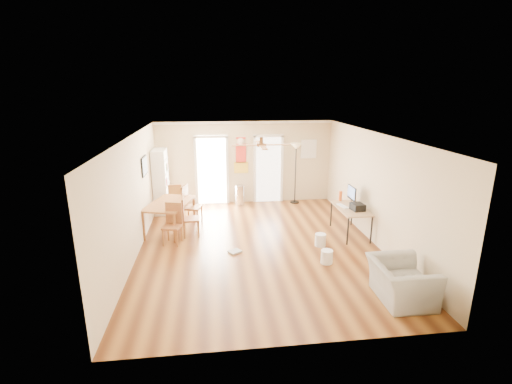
{
  "coord_description": "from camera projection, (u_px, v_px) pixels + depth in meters",
  "views": [
    {
      "loc": [
        -1.04,
        -7.89,
        3.58
      ],
      "look_at": [
        0.0,
        0.6,
        1.15
      ],
      "focal_mm": 25.76,
      "sensor_mm": 36.0,
      "label": 1
    }
  ],
  "objects": [
    {
      "name": "computer_desk",
      "position": [
        350.0,
        221.0,
        9.24
      ],
      "size": [
        0.66,
        1.32,
        0.71
      ],
      "primitive_type": null,
      "color": "tan",
      "rests_on": "floor"
    },
    {
      "name": "wall_front",
      "position": [
        293.0,
        264.0,
        4.94
      ],
      "size": [
        5.5,
        0.04,
        2.6
      ],
      "primitive_type": null,
      "color": "beige",
      "rests_on": "floor"
    },
    {
      "name": "orange_bottle",
      "position": [
        340.0,
        196.0,
        9.67
      ],
      "size": [
        0.09,
        0.09,
        0.26
      ],
      "primitive_type": "cylinder",
      "rotation": [
        0.0,
        0.0,
        -0.0
      ],
      "color": "#DF5213",
      "rests_on": "computer_desk"
    },
    {
      "name": "floor_cloth",
      "position": [
        235.0,
        252.0,
        8.29
      ],
      "size": [
        0.34,
        0.32,
        0.04
      ],
      "primitive_type": "cube",
      "rotation": [
        0.0,
        0.0,
        0.55
      ],
      "color": "#A9A8A3",
      "rests_on": "floor"
    },
    {
      "name": "armchair",
      "position": [
        401.0,
        282.0,
        6.36
      ],
      "size": [
        0.96,
        1.09,
        0.7
      ],
      "primitive_type": "imported",
      "rotation": [
        0.0,
        0.0,
        1.55
      ],
      "color": "#9D9E99",
      "rests_on": "floor"
    },
    {
      "name": "printer",
      "position": [
        358.0,
        207.0,
        8.93
      ],
      "size": [
        0.31,
        0.36,
        0.17
      ],
      "primitive_type": "cube",
      "rotation": [
        0.0,
        0.0,
        0.12
      ],
      "color": "black",
      "rests_on": "computer_desk"
    },
    {
      "name": "bathroom_doorway",
      "position": [
        268.0,
        170.0,
        11.77
      ],
      "size": [
        0.8,
        0.1,
        2.1
      ],
      "primitive_type": null,
      "color": "white",
      "rests_on": "wall_back"
    },
    {
      "name": "kitchen_doorway",
      "position": [
        212.0,
        171.0,
        11.55
      ],
      "size": [
        0.9,
        0.1,
        2.1
      ],
      "primitive_type": null,
      "color": "white",
      "rests_on": "wall_back"
    },
    {
      "name": "keyboard",
      "position": [
        343.0,
        206.0,
        9.26
      ],
      "size": [
        0.21,
        0.42,
        0.02
      ],
      "primitive_type": "cube",
      "rotation": [
        0.0,
        0.0,
        0.2
      ],
      "color": "white",
      "rests_on": "computer_desk"
    },
    {
      "name": "crown_molding",
      "position": [
        259.0,
        137.0,
        7.94
      ],
      "size": [
        5.5,
        7.0,
        0.08
      ],
      "primitive_type": null,
      "color": "white",
      "rests_on": "wall_back"
    },
    {
      "name": "dining_table",
      "position": [
        170.0,
        217.0,
        9.46
      ],
      "size": [
        1.32,
        1.72,
        0.76
      ],
      "primitive_type": null,
      "rotation": [
        0.0,
        0.0,
        -0.3
      ],
      "color": "#A86036",
      "rests_on": "floor"
    },
    {
      "name": "dining_chair_right_b",
      "position": [
        191.0,
        217.0,
        9.12
      ],
      "size": [
        0.43,
        0.43,
        0.99
      ],
      "primitive_type": null,
      "rotation": [
        0.0,
        0.0,
        1.62
      ],
      "color": "#9C5932",
      "rests_on": "floor"
    },
    {
      "name": "trash_can",
      "position": [
        240.0,
        195.0,
        11.59
      ],
      "size": [
        0.34,
        0.34,
        0.64
      ],
      "primitive_type": "cylinder",
      "rotation": [
        0.0,
        0.0,
        -0.16
      ],
      "color": "silver",
      "rests_on": "floor"
    },
    {
      "name": "wall_right",
      "position": [
        375.0,
        189.0,
        8.6
      ],
      "size": [
        0.04,
        7.0,
        2.6
      ],
      "primitive_type": null,
      "color": "beige",
      "rests_on": "floor"
    },
    {
      "name": "ac_grille",
      "position": [
        309.0,
        149.0,
        11.72
      ],
      "size": [
        0.5,
        0.04,
        0.6
      ],
      "primitive_type": "cube",
      "color": "white",
      "rests_on": "wall_back"
    },
    {
      "name": "wastebasket_a",
      "position": [
        320.0,
        240.0,
        8.61
      ],
      "size": [
        0.29,
        0.29,
        0.29
      ],
      "primitive_type": "cylinder",
      "rotation": [
        0.0,
        0.0,
        0.17
      ],
      "color": "silver",
      "rests_on": "floor"
    },
    {
      "name": "torchiere_lamp",
      "position": [
        295.0,
        174.0,
        11.63
      ],
      "size": [
        0.42,
        0.42,
        1.93
      ],
      "primitive_type": null,
      "rotation": [
        0.0,
        0.0,
        0.16
      ],
      "color": "black",
      "rests_on": "floor"
    },
    {
      "name": "framed_poster",
      "position": [
        144.0,
        166.0,
        9.19
      ],
      "size": [
        0.04,
        0.66,
        0.48
      ],
      "primitive_type": "cube",
      "color": "black",
      "rests_on": "wall_left"
    },
    {
      "name": "ceiling_fan",
      "position": [
        261.0,
        145.0,
        7.69
      ],
      "size": [
        1.24,
        1.24,
        0.2
      ],
      "primitive_type": null,
      "color": "#593819",
      "rests_on": "ceiling"
    },
    {
      "name": "floor",
      "position": [
        259.0,
        246.0,
        8.64
      ],
      "size": [
        7.0,
        7.0,
        0.0
      ],
      "primitive_type": "plane",
      "color": "brown",
      "rests_on": "ground"
    },
    {
      "name": "wall_back",
      "position": [
        245.0,
        163.0,
        11.62
      ],
      "size": [
        5.5,
        0.04,
        2.6
      ],
      "primitive_type": null,
      "color": "beige",
      "rests_on": "floor"
    },
    {
      "name": "bookshelf",
      "position": [
        161.0,
        181.0,
        10.75
      ],
      "size": [
        0.58,
        0.91,
        1.88
      ],
      "primitive_type": null,
      "rotation": [
        0.0,
        0.0,
        -0.26
      ],
      "color": "white",
      "rests_on": "floor"
    },
    {
      "name": "dining_chair_right_a",
      "position": [
        192.0,
        205.0,
        9.87
      ],
      "size": [
        0.55,
        0.55,
        1.07
      ],
      "primitive_type": null,
      "rotation": [
        0.0,
        0.0,
        1.3
      ],
      "color": "#9D6832",
      "rests_on": "floor"
    },
    {
      "name": "wall_left",
      "position": [
        134.0,
        197.0,
        7.96
      ],
      "size": [
        0.04,
        7.0,
        2.6
      ],
      "primitive_type": null,
      "color": "beige",
      "rests_on": "floor"
    },
    {
      "name": "wastebasket_b",
      "position": [
        327.0,
        257.0,
        7.75
      ],
      "size": [
        0.29,
        0.29,
        0.29
      ],
      "primitive_type": "cylinder",
      "rotation": [
        0.0,
        0.0,
        0.18
      ],
      "color": "white",
      "rests_on": "floor"
    },
    {
      "name": "dining_chair_far",
      "position": [
        175.0,
        199.0,
        10.72
      ],
      "size": [
        0.43,
        0.43,
        0.92
      ],
      "primitive_type": null,
      "rotation": [
        0.0,
        0.0,
        3.27
      ],
      "color": "olive",
      "rests_on": "floor"
    },
    {
      "name": "wall_decal",
      "position": [
        241.0,
        155.0,
        11.52
      ],
      "size": [
        0.46,
        0.03,
        1.1
      ],
      "primitive_type": "cube",
      "color": "red",
      "rests_on": "wall_back"
    },
    {
      "name": "imac",
      "position": [
        352.0,
        195.0,
        9.34
      ],
      "size": [
        0.19,
        0.51,
        0.48
      ],
      "primitive_type": null,
      "rotation": [
        0.0,
        0.0,
        -0.24
      ],
      "color": "black",
      "rests_on": "computer_desk"
    },
    {
      "name": "dining_chair_near",
      "position": [
        172.0,
        225.0,
        8.63
      ],
      "size": [
        0.48,
        0.48,
        0.97
      ],
      "primitive_type": null,
      "rotation": [
        0.0,
        0.0,
        -0.25
      ],
      "color": "#995D31",
      "rests_on": "floor"
    },
    {
      "name": "ceiling",
      "position": [
        259.0,
        135.0,
        7.93
      ],
      "size": [
        5.5,
        7.0,
        0.0
      ],
      "primitive_type": null,
      "color": "silver",
      "rests_on": "floor"
    }
  ]
}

